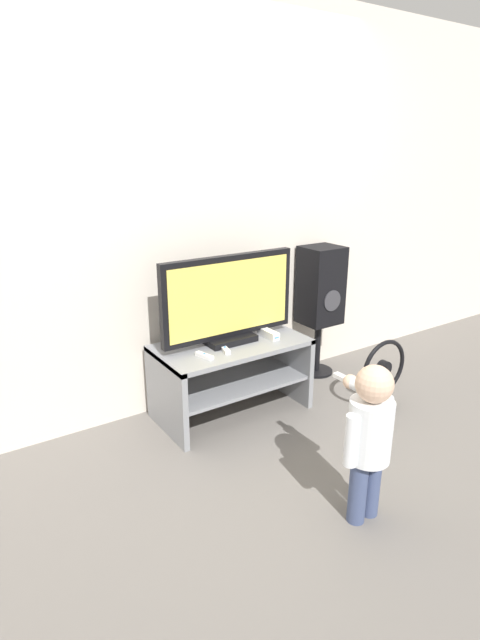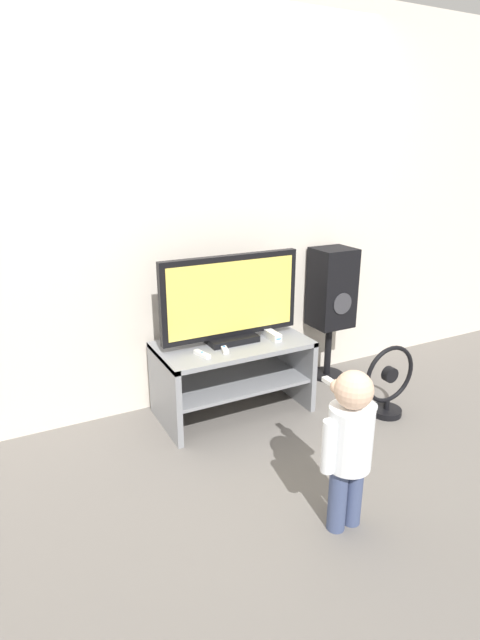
{
  "view_description": "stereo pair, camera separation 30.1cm",
  "coord_description": "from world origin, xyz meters",
  "views": [
    {
      "loc": [
        -1.58,
        -2.23,
        1.64
      ],
      "look_at": [
        0.0,
        0.15,
        0.67
      ],
      "focal_mm": 28.0,
      "sensor_mm": 36.0,
      "label": 1
    },
    {
      "loc": [
        -1.32,
        -2.38,
        1.64
      ],
      "look_at": [
        0.0,
        0.15,
        0.67
      ],
      "focal_mm": 28.0,
      "sensor_mm": 36.0,
      "label": 2
    }
  ],
  "objects": [
    {
      "name": "ground_plane",
      "position": [
        0.0,
        0.0,
        0.0
      ],
      "size": [
        16.0,
        16.0,
        0.0
      ],
      "primitive_type": "plane",
      "color": "slate"
    },
    {
      "name": "wall_back",
      "position": [
        0.0,
        0.59,
        1.3
      ],
      "size": [
        10.0,
        0.06,
        2.6
      ],
      "color": "silver",
      "rests_on": "ground_plane"
    },
    {
      "name": "tv_stand",
      "position": [
        0.0,
        0.26,
        0.32
      ],
      "size": [
        0.97,
        0.51,
        0.49
      ],
      "color": "gray",
      "rests_on": "ground_plane"
    },
    {
      "name": "television",
      "position": [
        0.0,
        0.28,
        0.76
      ],
      "size": [
        0.92,
        0.2,
        0.56
      ],
      "color": "black",
      "rests_on": "tv_stand"
    },
    {
      "name": "game_console",
      "position": [
        0.26,
        0.21,
        0.51
      ],
      "size": [
        0.05,
        0.18,
        0.05
      ],
      "color": "white",
      "rests_on": "tv_stand"
    },
    {
      "name": "remote_primary",
      "position": [
        -0.26,
        0.14,
        0.5
      ],
      "size": [
        0.06,
        0.13,
        0.03
      ],
      "color": "white",
      "rests_on": "tv_stand"
    },
    {
      "name": "remote_secondary",
      "position": [
        -0.1,
        0.16,
        0.5
      ],
      "size": [
        0.06,
        0.13,
        0.03
      ],
      "color": "white",
      "rests_on": "tv_stand"
    },
    {
      "name": "child",
      "position": [
        -0.02,
        -0.92,
        0.46
      ],
      "size": [
        0.3,
        0.45,
        0.78
      ],
      "color": "#3F4C72",
      "rests_on": "ground_plane"
    },
    {
      "name": "speaker_tower",
      "position": [
        0.89,
        0.42,
        0.67
      ],
      "size": [
        0.28,
        0.26,
        0.99
      ],
      "color": "black",
      "rests_on": "ground_plane"
    },
    {
      "name": "floor_fan",
      "position": [
        0.87,
        -0.24,
        0.22
      ],
      "size": [
        0.39,
        0.2,
        0.48
      ],
      "color": "black",
      "rests_on": "ground_plane"
    }
  ]
}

